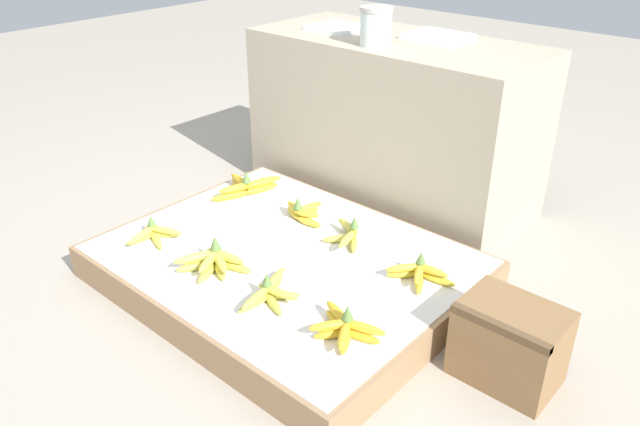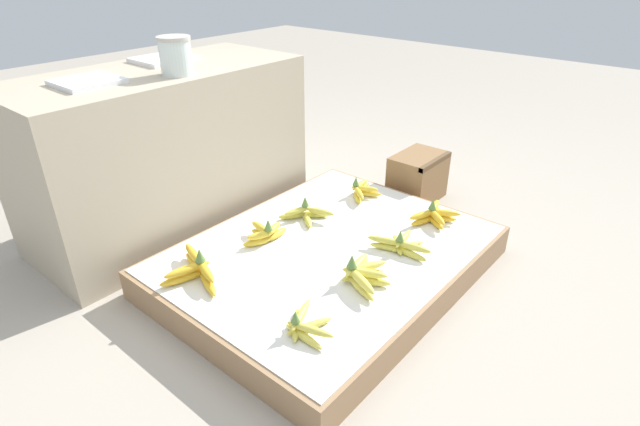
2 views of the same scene
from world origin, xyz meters
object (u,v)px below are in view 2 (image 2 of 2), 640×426
object	(u,v)px
banana_bunch_front_right	(434,215)
banana_bunch_front_midright	(401,245)
banana_bunch_front_midleft	(362,274)
banana_bunch_middle_midright	(307,213)
banana_bunch_middle_midleft	(265,233)
wooden_crate	(418,177)
banana_bunch_middle_left	(196,269)
banana_bunch_middle_right	(361,190)
glass_jar	(175,56)
foam_tray_white	(164,59)
banana_bunch_front_left	(303,325)

from	to	relation	value
banana_bunch_front_right	banana_bunch_front_midright	bearing A→B (deg)	-176.51
banana_bunch_front_midleft	banana_bunch_middle_midright	xyz separation A→B (m)	(0.21, 0.45, -0.00)
banana_bunch_front_midright	banana_bunch_middle_midright	bearing A→B (deg)	95.94
banana_bunch_front_midleft	banana_bunch_middle_midleft	size ratio (longest dim) A/B	1.02
wooden_crate	banana_bunch_middle_left	size ratio (longest dim) A/B	0.94
banana_bunch_front_midleft	wooden_crate	bearing A→B (deg)	18.74
banana_bunch_middle_right	glass_jar	distance (m)	0.99
banana_bunch_front_midright	foam_tray_white	distance (m)	1.30
banana_bunch_front_left	banana_bunch_middle_right	xyz separation A→B (m)	(0.87, 0.42, 0.01)
banana_bunch_front_right	glass_jar	bearing A→B (deg)	123.64
banana_bunch_front_left	banana_bunch_middle_midright	world-z (taller)	banana_bunch_middle_midright
foam_tray_white	banana_bunch_front_midright	bearing A→B (deg)	-81.48
banana_bunch_front_left	banana_bunch_middle_right	world-z (taller)	banana_bunch_middle_right
banana_bunch_middle_left	banana_bunch_middle_right	world-z (taller)	banana_bunch_middle_left
wooden_crate	banana_bunch_front_midright	bearing A→B (deg)	-154.94
wooden_crate	banana_bunch_front_midleft	world-z (taller)	wooden_crate
banana_bunch_front_left	banana_bunch_middle_midleft	size ratio (longest dim) A/B	0.95
banana_bunch_middle_right	banana_bunch_front_left	bearing A→B (deg)	-154.42
banana_bunch_front_midright	glass_jar	size ratio (longest dim) A/B	1.72
banana_bunch_front_midleft	glass_jar	size ratio (longest dim) A/B	1.48
wooden_crate	banana_bunch_front_left	world-z (taller)	wooden_crate
wooden_crate	banana_bunch_front_midleft	xyz separation A→B (m)	(-0.92, -0.31, 0.04)
banana_bunch_middle_right	glass_jar	xyz separation A→B (m)	(-0.58, 0.49, 0.64)
banana_bunch_front_midright	banana_bunch_middle_right	distance (m)	0.49
banana_bunch_middle_left	glass_jar	size ratio (longest dim) A/B	2.09
banana_bunch_front_left	banana_bunch_front_midleft	size ratio (longest dim) A/B	0.93
banana_bunch_front_left	banana_bunch_front_midright	world-z (taller)	banana_bunch_front_midright
banana_bunch_front_right	banana_bunch_middle_right	distance (m)	0.38
glass_jar	banana_bunch_middle_right	bearing A→B (deg)	-40.23
banana_bunch_middle_midleft	banana_bunch_front_right	bearing A→B (deg)	-37.47
banana_bunch_front_midright	foam_tray_white	world-z (taller)	foam_tray_white
banana_bunch_front_midright	banana_bunch_middle_right	size ratio (longest dim) A/B	1.16
banana_bunch_middle_right	foam_tray_white	world-z (taller)	foam_tray_white
banana_bunch_front_midleft	banana_bunch_middle_midleft	world-z (taller)	banana_bunch_front_midleft
banana_bunch_front_right	banana_bunch_middle_right	xyz separation A→B (m)	(0.00, 0.38, -0.00)
banana_bunch_front_midright	banana_bunch_front_right	xyz separation A→B (m)	(0.29, 0.02, 0.00)
banana_bunch_front_midleft	banana_bunch_middle_left	world-z (taller)	same
glass_jar	foam_tray_white	size ratio (longest dim) A/B	0.61
glass_jar	banana_bunch_middle_midright	bearing A→B (deg)	-61.20
foam_tray_white	banana_bunch_middle_midright	bearing A→B (deg)	-79.88
banana_bunch_front_right	foam_tray_white	size ratio (longest dim) A/B	0.98
banana_bunch_middle_midleft	banana_bunch_middle_right	world-z (taller)	banana_bunch_middle_midleft
wooden_crate	banana_bunch_middle_right	xyz separation A→B (m)	(-0.37, 0.09, 0.03)
wooden_crate	banana_bunch_middle_midright	world-z (taller)	wooden_crate
banana_bunch_middle_midright	foam_tray_white	bearing A→B (deg)	100.12
banana_bunch_front_midright	banana_bunch_middle_midright	world-z (taller)	banana_bunch_middle_midright
banana_bunch_middle_left	glass_jar	distance (m)	0.83
banana_bunch_middle_midleft	foam_tray_white	bearing A→B (deg)	81.22
wooden_crate	banana_bunch_middle_left	distance (m)	1.28
banana_bunch_front_left	banana_bunch_middle_left	xyz separation A→B (m)	(-0.03, 0.48, 0.01)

